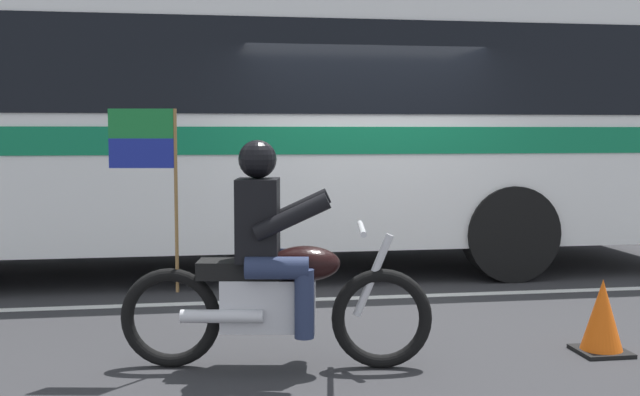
# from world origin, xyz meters

# --- Properties ---
(ground_plane) EXTENTS (60.00, 60.00, 0.00)m
(ground_plane) POSITION_xyz_m (0.00, 0.00, 0.00)
(ground_plane) COLOR #2B2B2D
(sidewalk_curb) EXTENTS (28.00, 3.80, 0.15)m
(sidewalk_curb) POSITION_xyz_m (0.00, 5.10, 0.07)
(sidewalk_curb) COLOR gray
(sidewalk_curb) RESTS_ON ground_plane
(lane_center_stripe) EXTENTS (26.60, 0.14, 0.01)m
(lane_center_stripe) POSITION_xyz_m (0.00, -0.60, 0.00)
(lane_center_stripe) COLOR silver
(lane_center_stripe) RESTS_ON ground_plane
(transit_bus) EXTENTS (10.89, 2.65, 3.22)m
(transit_bus) POSITION_xyz_m (-1.39, 1.19, 1.88)
(transit_bus) COLOR white
(transit_bus) RESTS_ON ground_plane
(motorcycle_with_rider) EXTENTS (2.17, 0.70, 1.78)m
(motorcycle_with_rider) POSITION_xyz_m (-1.25, -2.71, 0.67)
(motorcycle_with_rider) COLOR black
(motorcycle_with_rider) RESTS_ON ground_plane
(traffic_cone) EXTENTS (0.36, 0.36, 0.55)m
(traffic_cone) POSITION_xyz_m (1.16, -2.75, 0.26)
(traffic_cone) COLOR #EA590F
(traffic_cone) RESTS_ON ground_plane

